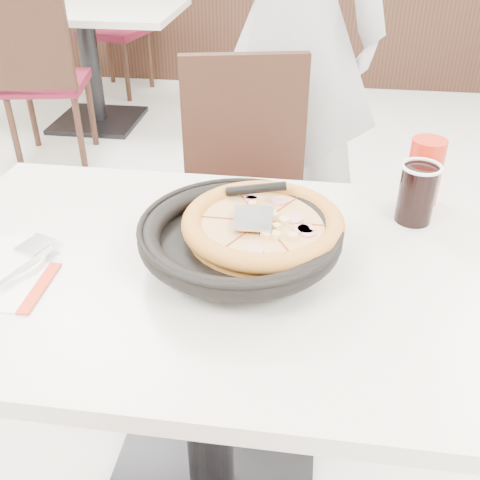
# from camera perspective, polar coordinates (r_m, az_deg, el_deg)

# --- Properties ---
(floor) EXTENTS (7.00, 7.00, 0.00)m
(floor) POSITION_cam_1_polar(r_m,az_deg,el_deg) (1.77, 8.78, -20.55)
(floor) COLOR beige
(floor) RESTS_ON ground
(wainscot_back) EXTENTS (5.90, 0.03, 1.10)m
(wainscot_back) POSITION_cam_1_polar(r_m,az_deg,el_deg) (4.63, 9.89, 21.65)
(wainscot_back) COLOR black
(wainscot_back) RESTS_ON floor
(main_table) EXTENTS (1.28, 0.93, 0.75)m
(main_table) POSITION_cam_1_polar(r_m,az_deg,el_deg) (1.40, -3.28, -14.91)
(main_table) COLOR beige
(main_table) RESTS_ON floor
(chair_far) EXTENTS (0.50, 0.50, 0.95)m
(chair_far) POSITION_cam_1_polar(r_m,az_deg,el_deg) (1.86, 0.88, 2.62)
(chair_far) COLOR black
(chair_far) RESTS_ON floor
(trivet) EXTENTS (0.13, 0.13, 0.04)m
(trivet) POSITION_cam_1_polar(r_m,az_deg,el_deg) (1.14, -0.67, -1.51)
(trivet) COLOR black
(trivet) RESTS_ON main_table
(pizza_pan) EXTENTS (0.40, 0.40, 0.01)m
(pizza_pan) POSITION_cam_1_polar(r_m,az_deg,el_deg) (1.13, -0.00, -0.34)
(pizza_pan) COLOR black
(pizza_pan) RESTS_ON trivet
(pizza) EXTENTS (0.34, 0.34, 0.02)m
(pizza) POSITION_cam_1_polar(r_m,az_deg,el_deg) (1.14, 2.32, 1.01)
(pizza) COLOR orange
(pizza) RESTS_ON pizza_pan
(pizza_server) EXTENTS (0.08, 0.10, 0.00)m
(pizza_server) POSITION_cam_1_polar(r_m,az_deg,el_deg) (1.12, 1.34, 2.26)
(pizza_server) COLOR silver
(pizza_server) RESTS_ON pizza
(napkin) EXTENTS (0.16, 0.16, 0.00)m
(napkin) POSITION_cam_1_polar(r_m,az_deg,el_deg) (1.18, -22.92, -4.19)
(napkin) COLOR white
(napkin) RESTS_ON main_table
(side_plate) EXTENTS (0.19, 0.19, 0.01)m
(side_plate) POSITION_cam_1_polar(r_m,az_deg,el_deg) (1.24, -22.98, -1.89)
(side_plate) COLOR white
(side_plate) RESTS_ON napkin
(fork) EXTENTS (0.06, 0.15, 0.00)m
(fork) POSITION_cam_1_polar(r_m,az_deg,el_deg) (1.18, -20.92, -2.52)
(fork) COLOR silver
(fork) RESTS_ON side_plate
(cola_glass) EXTENTS (0.09, 0.09, 0.13)m
(cola_glass) POSITION_cam_1_polar(r_m,az_deg,el_deg) (1.32, 17.50, 4.38)
(cola_glass) COLOR black
(cola_glass) RESTS_ON main_table
(red_cup) EXTENTS (0.09, 0.09, 0.16)m
(red_cup) POSITION_cam_1_polar(r_m,az_deg,el_deg) (1.40, 18.22, 6.62)
(red_cup) COLOR red
(red_cup) RESTS_ON main_table
(diner_person) EXTENTS (0.77, 0.59, 1.90)m
(diner_person) POSITION_cam_1_polar(r_m,az_deg,el_deg) (2.21, 5.36, 20.60)
(diner_person) COLOR #A8A9AD
(diner_person) RESTS_ON floor
(bg_table_left) EXTENTS (1.29, 0.94, 0.75)m
(bg_table_left) POSITION_cam_1_polar(r_m,az_deg,el_deg) (3.95, -14.90, 16.58)
(bg_table_left) COLOR beige
(bg_table_left) RESTS_ON floor
(bg_chair_left_near) EXTENTS (0.49, 0.49, 0.95)m
(bg_chair_left_near) POSITION_cam_1_polar(r_m,az_deg,el_deg) (3.43, -19.06, 15.27)
(bg_chair_left_near) COLOR black
(bg_chair_left_near) RESTS_ON floor
(bg_chair_left_far) EXTENTS (0.50, 0.50, 0.95)m
(bg_chair_left_far) POSITION_cam_1_polar(r_m,az_deg,el_deg) (4.57, -12.69, 20.25)
(bg_chair_left_far) COLOR black
(bg_chair_left_far) RESTS_ON floor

